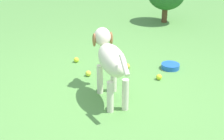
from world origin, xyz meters
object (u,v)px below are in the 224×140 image
object	(u,v)px
tennis_ball_1	(76,60)
tennis_ball_3	(127,66)
tennis_ball_2	(159,77)
water_bowl	(170,66)
tennis_ball_0	(88,73)
dog	(110,59)

from	to	relation	value
tennis_ball_1	tennis_ball_3	world-z (taller)	same
tennis_ball_2	water_bowl	size ratio (longest dim) A/B	0.30
tennis_ball_0	tennis_ball_1	size ratio (longest dim) A/B	1.00
tennis_ball_0	tennis_ball_1	xyz separation A→B (m)	(-0.43, 0.10, 0.00)
tennis_ball_1	tennis_ball_3	xyz separation A→B (m)	(0.55, 0.39, 0.00)
tennis_ball_0	water_bowl	world-z (taller)	tennis_ball_0
dog	tennis_ball_0	distance (m)	0.70
tennis_ball_0	water_bowl	size ratio (longest dim) A/B	0.30
tennis_ball_0	water_bowl	bearing A→B (deg)	64.80
tennis_ball_2	water_bowl	xyz separation A→B (m)	(-0.13, 0.33, -0.00)
tennis_ball_0	tennis_ball_1	world-z (taller)	same
tennis_ball_2	water_bowl	distance (m)	0.36
tennis_ball_0	tennis_ball_3	bearing A→B (deg)	76.72
tennis_ball_0	tennis_ball_2	xyz separation A→B (m)	(0.56, 0.58, 0.00)
tennis_ball_3	water_bowl	world-z (taller)	tennis_ball_3
tennis_ball_0	tennis_ball_3	distance (m)	0.51
water_bowl	tennis_ball_2	bearing A→B (deg)	-67.97
tennis_ball_3	tennis_ball_1	bearing A→B (deg)	-144.84
tennis_ball_3	tennis_ball_0	bearing A→B (deg)	-103.28
dog	tennis_ball_0	bearing A→B (deg)	10.52
tennis_ball_2	tennis_ball_0	bearing A→B (deg)	-133.95
water_bowl	tennis_ball_1	bearing A→B (deg)	-136.88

